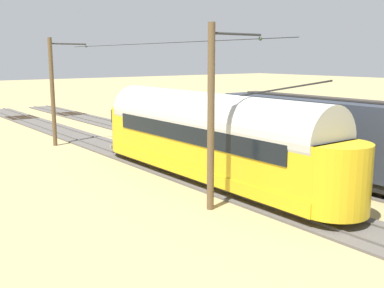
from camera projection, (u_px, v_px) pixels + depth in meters
ground_plane at (267, 180)px, 22.71m from camera, size 220.00×220.00×0.00m
track_streetcar_siding at (296, 170)px, 24.43m from camera, size 2.80×80.00×0.18m
track_adjacent_siding at (224, 186)px, 21.46m from camera, size 2.80×80.00×0.18m
vintage_streetcar at (208, 136)px, 21.96m from camera, size 2.65×16.89×4.99m
boxcar_adjacent at (333, 136)px, 22.28m from camera, size 2.96×12.66×3.85m
catenary_pole_foreground at (53, 90)px, 30.81m from camera, size 2.76×0.28×7.22m
catenary_pole_mid_near at (212, 115)px, 17.64m from camera, size 2.76×0.28×7.22m
overhead_wire_run at (143, 44)px, 25.57m from camera, size 2.56×20.76×0.18m
switch_stand at (218, 134)px, 31.72m from camera, size 0.50×0.30×1.24m
track_end_bumper at (163, 132)px, 34.41m from camera, size 1.80×0.60×0.80m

